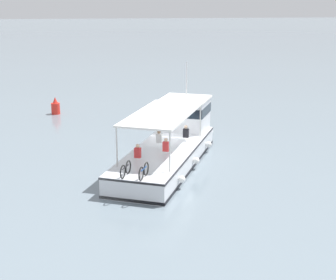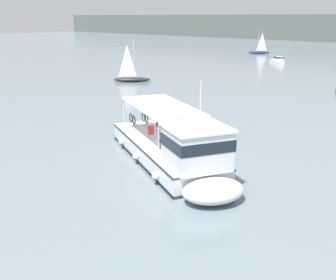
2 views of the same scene
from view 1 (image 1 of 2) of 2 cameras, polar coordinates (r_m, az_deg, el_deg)
ground_plane at (r=30.55m, az=0.43°, el=-1.69°), size 400.00×400.00×0.00m
ferry_main at (r=29.62m, az=0.56°, el=-0.20°), size 12.88×7.91×5.32m
channel_buoy at (r=42.13m, az=-12.58°, el=3.64°), size 0.70×0.70×1.40m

